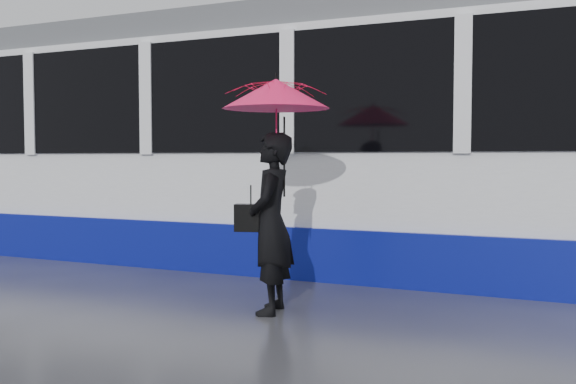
% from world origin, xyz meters
% --- Properties ---
extents(ground, '(90.00, 90.00, 0.00)m').
position_xyz_m(ground, '(0.00, 0.00, 0.00)').
color(ground, '#2F2F34').
rests_on(ground, ground).
extents(rails, '(34.00, 1.51, 0.02)m').
position_xyz_m(rails, '(0.00, 2.50, 0.01)').
color(rails, '#3F3D38').
rests_on(rails, ground).
extents(tram, '(26.00, 2.56, 3.35)m').
position_xyz_m(tram, '(-2.49, 2.50, 1.64)').
color(tram, white).
rests_on(tram, ground).
extents(woman, '(0.54, 0.69, 1.66)m').
position_xyz_m(woman, '(1.54, -0.30, 0.83)').
color(woman, black).
rests_on(woman, ground).
extents(umbrella, '(1.19, 1.19, 1.12)m').
position_xyz_m(umbrella, '(1.59, -0.30, 1.82)').
color(umbrella, '#FF1553').
rests_on(umbrella, ground).
extents(handbag, '(0.32, 0.20, 0.44)m').
position_xyz_m(handbag, '(1.32, -0.28, 0.87)').
color(handbag, black).
rests_on(handbag, ground).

